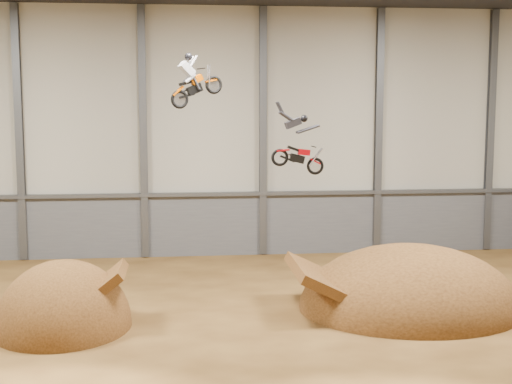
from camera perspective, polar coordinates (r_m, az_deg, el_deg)
floor at (r=26.60m, az=-3.00°, el=-11.90°), size 40.00×40.00×0.00m
back_wall at (r=40.16m, az=-4.22°, el=4.75°), size 40.00×0.10×14.00m
lower_band_back at (r=40.62m, az=-4.15°, el=-2.67°), size 39.80×0.18×3.50m
steel_rail at (r=40.21m, az=-4.16°, el=-0.18°), size 39.80×0.35×0.20m
steel_column_1 at (r=40.88m, az=-18.41°, el=4.45°), size 0.40×0.36×13.90m
steel_column_2 at (r=39.99m, az=-9.01°, el=4.67°), size 0.40×0.36×13.90m
steel_column_3 at (r=40.21m, az=0.56°, el=4.77°), size 0.40×0.36×13.90m
steel_column_4 at (r=41.51m, az=9.77°, el=4.74°), size 0.40×0.36×13.90m
steel_column_5 at (r=43.79m, az=18.22°, el=4.61°), size 0.40×0.36×13.90m
takeoff_ramp at (r=29.18m, az=-15.13°, el=-10.40°), size 5.26×6.07×5.26m
landing_ramp at (r=31.34m, az=12.17°, el=-9.08°), size 9.40×8.31×5.42m
fmx_rider_a at (r=28.73m, az=-4.52°, el=9.38°), size 3.02×1.89×2.78m
fmx_rider_b at (r=28.27m, az=3.20°, el=4.25°), size 3.42×0.98×3.08m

